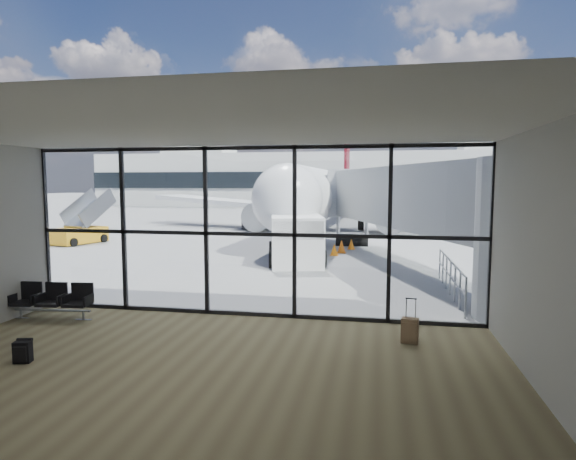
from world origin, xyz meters
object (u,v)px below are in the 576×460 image
(suitcase, at_px, (410,330))
(seating_row, at_px, (54,299))
(airliner, at_px, (329,194))
(belt_loader, at_px, (261,221))
(backpack, at_px, (22,352))
(service_van, at_px, (296,238))
(mobile_stairs, at_px, (79,233))

(suitcase, bearing_deg, seating_row, -171.76)
(airliner, relative_size, belt_loader, 8.58)
(backpack, distance_m, suitcase, 8.00)
(seating_row, distance_m, airliner, 27.10)
(seating_row, xyz_separation_m, service_van, (4.72, 10.07, 0.58))
(belt_loader, bearing_deg, mobile_stairs, -103.91)
(belt_loader, bearing_deg, seating_row, -64.92)
(backpack, bearing_deg, airliner, 70.72)
(suitcase, xyz_separation_m, airliner, (-4.55, 27.00, 2.42))
(seating_row, relative_size, service_van, 0.40)
(backpack, height_order, service_van, service_van)
(suitcase, relative_size, belt_loader, 0.25)
(seating_row, height_order, suitcase, suitcase)
(service_van, bearing_deg, suitcase, -80.02)
(service_van, bearing_deg, backpack, -116.48)
(backpack, bearing_deg, belt_loader, 80.77)
(airliner, relative_size, mobile_stairs, 8.77)
(backpack, xyz_separation_m, mobile_stairs, (-10.46, 17.35, 0.39))
(suitcase, bearing_deg, airliner, 110.12)
(suitcase, relative_size, mobile_stairs, 0.25)
(backpack, relative_size, suitcase, 0.47)
(airliner, bearing_deg, mobile_stairs, -136.08)
(seating_row, relative_size, mobile_stairs, 0.53)
(service_van, xyz_separation_m, mobile_stairs, (-13.69, 4.32, -0.48))
(seating_row, distance_m, mobile_stairs, 16.96)
(seating_row, xyz_separation_m, mobile_stairs, (-8.97, 14.39, 0.10))
(seating_row, distance_m, service_van, 11.14)
(seating_row, distance_m, backpack, 3.33)
(service_van, xyz_separation_m, belt_loader, (-5.32, 15.17, -0.50))
(suitcase, height_order, airliner, airliner)
(belt_loader, bearing_deg, suitcase, -45.63)
(suitcase, bearing_deg, service_van, 123.10)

